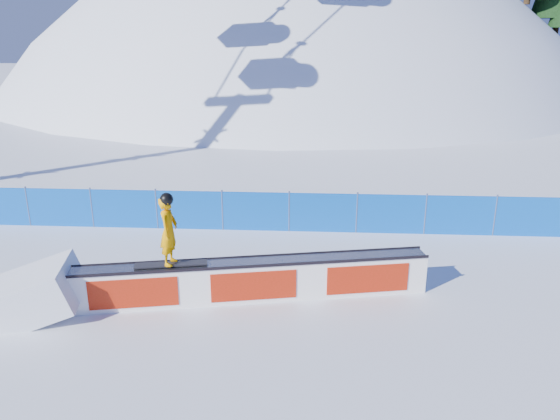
{
  "coord_description": "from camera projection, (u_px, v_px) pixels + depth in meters",
  "views": [
    {
      "loc": [
        1.66,
        -10.83,
        5.85
      ],
      "look_at": [
        0.85,
        2.47,
        1.35
      ],
      "focal_mm": 35.0,
      "sensor_mm": 36.0,
      "label": 1
    }
  ],
  "objects": [
    {
      "name": "ground",
      "position": [
        235.0,
        301.0,
        12.21
      ],
      "size": [
        160.0,
        160.0,
        0.0
      ],
      "primitive_type": "plane",
      "color": "white",
      "rests_on": "ground"
    },
    {
      "name": "snow_hill",
      "position": [
        295.0,
        264.0,
        57.68
      ],
      "size": [
        64.0,
        64.0,
        64.0
      ],
      "color": "white",
      "rests_on": "ground"
    },
    {
      "name": "safety_fence",
      "position": [
        256.0,
        211.0,
        16.27
      ],
      "size": [
        22.05,
        0.05,
        1.3
      ],
      "color": "#0651BD",
      "rests_on": "ground"
    },
    {
      "name": "rail_box",
      "position": [
        253.0,
        280.0,
        12.17
      ],
      "size": [
        7.89,
        2.1,
        0.95
      ],
      "rotation": [
        0.0,
        0.0,
        0.2
      ],
      "color": "white",
      "rests_on": "ground"
    },
    {
      "name": "snow_ramp",
      "position": [
        23.0,
        314.0,
        11.69
      ],
      "size": [
        2.79,
        2.04,
        1.58
      ],
      "primitive_type": null,
      "rotation": [
        0.0,
        -0.31,
        0.2
      ],
      "color": "white",
      "rests_on": "ground"
    },
    {
      "name": "snowboarder",
      "position": [
        169.0,
        230.0,
        11.54
      ],
      "size": [
        1.58,
        0.58,
        1.62
      ],
      "rotation": [
        0.0,
        0.0,
        1.47
      ],
      "color": "black",
      "rests_on": "rail_box"
    }
  ]
}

